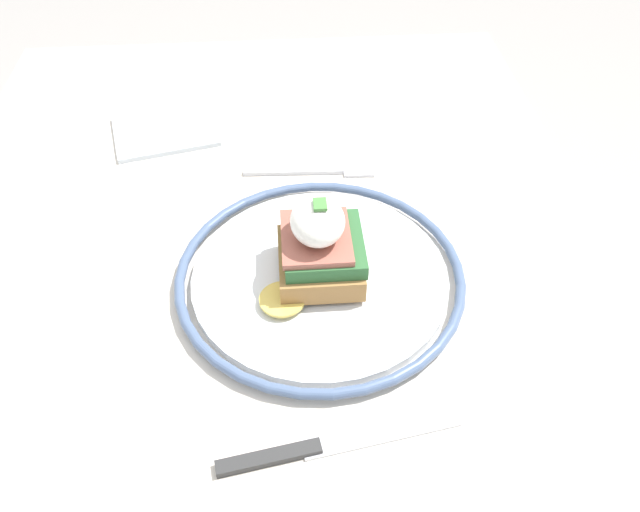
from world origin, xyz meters
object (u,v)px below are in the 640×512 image
Objects in this scene: fork at (316,171)px; napkin at (165,131)px; plate at (320,276)px; sandwich at (319,246)px; knife at (317,446)px.

fork is 0.21m from napkin.
plate is 0.17m from fork.
sandwich is 0.80× the size of napkin.
fork is 0.35m from knife.
fork is at bearing 176.88° from sandwich.
plate is 0.18m from knife.
sandwich reaches higher than napkin.
fork is 1.23× the size of napkin.
fork is at bearing 176.04° from knife.
napkin reaches higher than fork.
sandwich is at bearing -142.42° from plate.
plate is 1.40× the size of knife.
knife reaches higher than fork.
fork is 0.77× the size of knife.
knife and napkin have the same top height.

